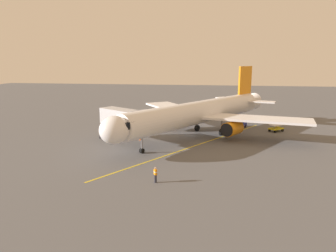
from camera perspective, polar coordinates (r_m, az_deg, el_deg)
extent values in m
plane|color=#565659|center=(54.65, 4.35, -1.63)|extent=(220.00, 220.00, 0.00)
cube|color=yellow|center=(48.26, 5.25, -3.46)|extent=(21.95, 33.70, 0.01)
cylinder|color=white|center=(53.25, 5.71, 2.49)|extent=(21.68, 30.60, 3.80)
ellipsoid|color=white|center=(40.15, -9.67, -0.71)|extent=(5.20, 5.32, 3.61)
cone|color=white|center=(68.98, 14.76, 4.30)|extent=(4.50, 4.38, 3.42)
cube|color=black|center=(40.91, -8.18, 0.36)|extent=(3.58, 3.10, 0.90)
cube|color=white|center=(52.24, 15.72, 1.25)|extent=(17.73, 8.34, 0.36)
cylinder|color=orange|center=(51.39, 11.57, -0.42)|extent=(3.78, 4.10, 2.30)
cylinder|color=black|center=(49.91, 10.56, -0.74)|extent=(1.87, 1.31, 2.10)
cube|color=white|center=(61.42, 1.27, 3.23)|extent=(14.05, 16.94, 0.36)
cylinder|color=orange|center=(57.89, 1.59, 1.19)|extent=(3.78, 4.10, 2.30)
cylinder|color=black|center=(56.58, 0.45, 0.94)|extent=(1.87, 1.31, 2.10)
cube|color=orange|center=(65.94, 13.75, 7.34)|extent=(2.91, 4.22, 7.20)
cube|color=white|center=(64.57, 16.00, 4.27)|extent=(6.80, 3.97, 0.24)
cube|color=white|center=(67.53, 11.09, 4.83)|extent=(5.90, 6.48, 0.24)
cylinder|color=slate|center=(43.71, -4.78, -2.74)|extent=(0.24, 0.24, 2.77)
cylinder|color=black|center=(44.08, -4.75, -4.48)|extent=(0.76, 0.83, 0.70)
cylinder|color=slate|center=(54.68, 9.71, 0.32)|extent=(0.24, 0.24, 2.77)
cylinder|color=black|center=(54.97, 9.66, -1.10)|extent=(0.98, 1.17, 1.10)
cylinder|color=slate|center=(57.52, 5.31, 1.01)|extent=(0.24, 0.24, 2.77)
cylinder|color=black|center=(57.80, 5.29, -0.34)|extent=(0.98, 1.17, 1.10)
cube|color=#B7B7BC|center=(49.60, -7.95, 1.51)|extent=(8.97, 7.08, 2.50)
cube|color=gray|center=(46.33, -4.31, 0.85)|extent=(4.09, 4.21, 3.00)
cylinder|color=slate|center=(53.41, -11.05, 0.01)|extent=(0.70, 0.70, 3.90)
cube|color=#333338|center=(53.77, -10.98, -1.71)|extent=(2.00, 2.00, 0.60)
cylinder|color=#23232D|center=(33.76, -2.28, -9.49)|extent=(0.26, 0.26, 0.88)
cube|color=orange|center=(33.50, -2.29, -8.31)|extent=(0.42, 0.45, 0.60)
cube|color=silver|center=(33.50, -2.29, -8.31)|extent=(0.44, 0.47, 0.10)
sphere|color=tan|center=(33.36, -2.29, -7.63)|extent=(0.22, 0.22, 0.22)
cylinder|color=#23232D|center=(60.31, -1.69, 0.11)|extent=(0.26, 0.26, 0.88)
cube|color=#D8EA19|center=(60.16, -1.69, 0.80)|extent=(0.36, 0.44, 0.60)
cube|color=silver|center=(60.16, -1.69, 0.80)|extent=(0.38, 0.46, 0.10)
sphere|color=brown|center=(60.08, -1.70, 1.20)|extent=(0.22, 0.22, 0.22)
cube|color=yellow|center=(60.32, 18.97, -0.42)|extent=(2.90, 2.73, 0.24)
cube|color=silver|center=(60.19, 19.02, 0.20)|extent=(2.90, 2.73, 0.08)
cylinder|color=slate|center=(58.95, 18.70, -0.28)|extent=(0.06, 0.06, 0.55)
cylinder|color=slate|center=(59.74, 17.80, -0.06)|extent=(0.06, 0.06, 0.55)
cylinder|color=slate|center=(60.76, 20.18, -0.03)|extent=(0.06, 0.06, 0.55)
cylinder|color=slate|center=(61.53, 19.29, 0.17)|extent=(0.06, 0.06, 0.55)
cylinder|color=black|center=(59.27, 18.83, -0.96)|extent=(0.50, 0.47, 0.44)
cylinder|color=black|center=(60.09, 17.90, -0.72)|extent=(0.50, 0.47, 0.44)
cylinder|color=black|center=(60.70, 20.00, -0.74)|extent=(0.50, 0.47, 0.44)
cylinder|color=black|center=(61.51, 19.07, -0.52)|extent=(0.50, 0.47, 0.44)
cube|color=#2D3899|center=(62.06, 13.11, 0.31)|extent=(2.33, 2.64, 0.60)
cube|color=black|center=(60.43, 12.57, 0.90)|extent=(2.50, 3.75, 1.61)
cylinder|color=black|center=(60.83, 13.25, -0.21)|extent=(0.51, 0.68, 0.64)
cylinder|color=black|center=(61.32, 12.13, -0.07)|extent=(0.51, 0.68, 0.64)
cylinder|color=black|center=(62.20, 13.78, 0.02)|extent=(0.51, 0.68, 0.64)
cylinder|color=black|center=(62.67, 12.67, 0.16)|extent=(0.51, 0.68, 0.64)
cone|color=#F2590F|center=(54.11, -9.95, -1.61)|extent=(0.32, 0.32, 0.55)
cone|color=#F2590F|center=(51.05, -5.04, -2.29)|extent=(0.32, 0.32, 0.55)
cone|color=#F2590F|center=(58.23, -12.29, -0.75)|extent=(0.32, 0.32, 0.55)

